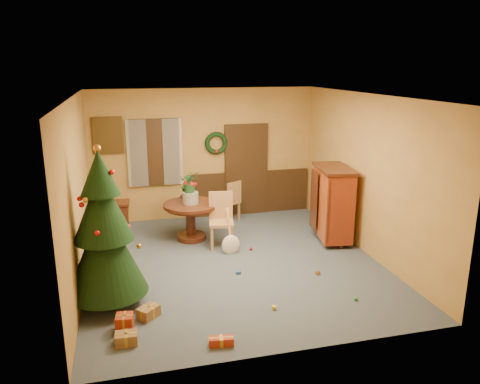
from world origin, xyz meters
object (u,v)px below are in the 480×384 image
object	(u,v)px
chair_near	(221,218)
writing_desk	(107,212)
dining_table	(191,214)
sideboard	(333,202)
christmas_tree	(104,232)

from	to	relation	value
chair_near	writing_desk	world-z (taller)	chair_near
dining_table	sideboard	bearing A→B (deg)	-15.01
writing_desk	sideboard	size ratio (longest dim) A/B	0.60
chair_near	writing_desk	xyz separation A→B (m)	(-2.12, 0.85, 0.02)
chair_near	writing_desk	bearing A→B (deg)	158.07
writing_desk	dining_table	bearing A→B (deg)	-13.54
chair_near	dining_table	bearing A→B (deg)	137.74
christmas_tree	dining_table	bearing A→B (deg)	56.24
dining_table	writing_desk	size ratio (longest dim) A/B	1.22
dining_table	christmas_tree	world-z (taller)	christmas_tree
dining_table	sideboard	world-z (taller)	sideboard
christmas_tree	sideboard	distance (m)	4.56
christmas_tree	sideboard	bearing A→B (deg)	20.69
writing_desk	christmas_tree	bearing A→B (deg)	-88.98
christmas_tree	sideboard	size ratio (longest dim) A/B	1.59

